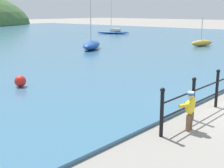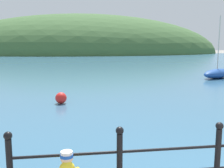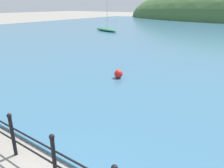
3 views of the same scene
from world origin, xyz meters
name	(u,v)px [view 1 (image 1 of 3)]	position (x,y,z in m)	size (l,w,h in m)	color
iron_railing	(217,87)	(-0.37, 1.50, 0.64)	(6.40, 0.12, 1.21)	black
child_in_coat	(190,107)	(-2.70, 1.19, 0.60)	(0.39, 0.38, 1.00)	brown
boat_red_dinghy	(113,32)	(21.13, 24.61, 0.35)	(2.92, 4.58, 5.19)	#1E4793
boat_green_fishing	(92,45)	(7.24, 14.63, 0.43)	(3.33, 2.65, 4.22)	#1E4793
boat_white_sailboat	(202,43)	(14.95, 9.35, 0.37)	(2.43, 1.26, 2.39)	gold
mooring_buoy	(20,81)	(-3.13, 8.10, 0.32)	(0.44, 0.44, 0.44)	red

